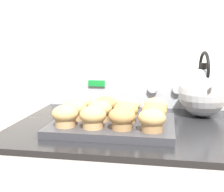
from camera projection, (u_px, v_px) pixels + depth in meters
wall_back at (139, 33)px, 1.33m from camera, size 8.00×0.05×2.40m
control_panel at (137, 86)px, 1.32m from camera, size 0.74×0.07×0.17m
muffin_pan at (113, 125)px, 1.00m from camera, size 0.38×0.30×0.02m
muffin_r0_c0 at (65, 116)px, 0.93m from camera, size 0.08×0.08×0.07m
muffin_r0_c1 at (93, 117)px, 0.91m from camera, size 0.08×0.08×0.07m
muffin_r0_c2 at (123, 118)px, 0.90m from camera, size 0.08×0.08×0.07m
muffin_r0_c3 at (152, 120)px, 0.88m from camera, size 0.08×0.08×0.07m
muffin_r1_c0 at (75, 110)px, 1.01m from camera, size 0.08×0.08×0.07m
muffin_r1_c1 at (100, 111)px, 1.00m from camera, size 0.08×0.08×0.07m
muffin_r1_c2 at (127, 112)px, 0.98m from camera, size 0.08×0.08×0.07m
muffin_r1_c3 at (154, 113)px, 0.96m from camera, size 0.08×0.08×0.07m
muffin_r2_c0 at (81, 104)px, 1.10m from camera, size 0.08×0.08×0.07m
muffin_r2_c1 at (106, 105)px, 1.08m from camera, size 0.08×0.08×0.07m
muffin_r2_c2 at (129, 106)px, 1.06m from camera, size 0.08×0.08×0.07m
muffin_r2_c3 at (156, 107)px, 1.05m from camera, size 0.08×0.08×0.07m
tea_kettle at (203, 92)px, 1.13m from camera, size 0.18×0.21×0.24m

